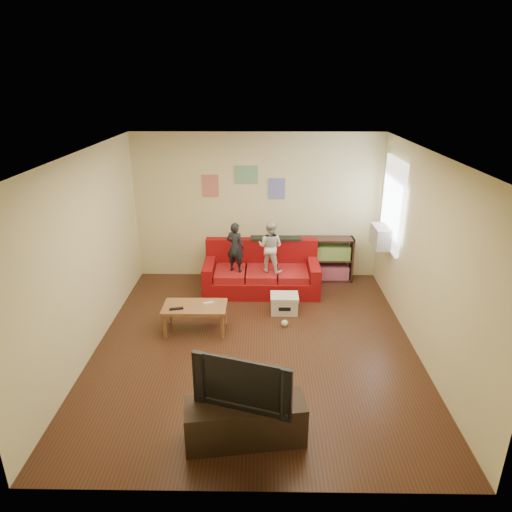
{
  "coord_description": "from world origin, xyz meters",
  "views": [
    {
      "loc": [
        0.09,
        -5.63,
        3.56
      ],
      "look_at": [
        0.0,
        0.8,
        1.05
      ],
      "focal_mm": 32.0,
      "sensor_mm": 36.0,
      "label": 1
    }
  ],
  "objects_px": {
    "coffee_table": "(195,309)",
    "file_box": "(284,303)",
    "bookshelf": "(324,261)",
    "television": "(245,380)",
    "tv_stand": "(245,422)",
    "sofa": "(262,274)",
    "child_a": "(235,247)",
    "child_b": "(270,247)"
  },
  "relations": [
    {
      "from": "coffee_table",
      "to": "tv_stand",
      "type": "height_order",
      "value": "tv_stand"
    },
    {
      "from": "file_box",
      "to": "bookshelf",
      "type": "bearing_deg",
      "value": 58.63
    },
    {
      "from": "tv_stand",
      "to": "child_a",
      "type": "bearing_deg",
      "value": 86.57
    },
    {
      "from": "child_a",
      "to": "child_b",
      "type": "height_order",
      "value": "child_b"
    },
    {
      "from": "sofa",
      "to": "bookshelf",
      "type": "bearing_deg",
      "value": 20.74
    },
    {
      "from": "sofa",
      "to": "coffee_table",
      "type": "xyz_separation_m",
      "value": [
        -0.99,
        -1.48,
        0.06
      ]
    },
    {
      "from": "coffee_table",
      "to": "bookshelf",
      "type": "bearing_deg",
      "value": 41.64
    },
    {
      "from": "child_a",
      "to": "file_box",
      "type": "distance_m",
      "value": 1.3
    },
    {
      "from": "file_box",
      "to": "television",
      "type": "bearing_deg",
      "value": -100.59
    },
    {
      "from": "child_a",
      "to": "coffee_table",
      "type": "height_order",
      "value": "child_a"
    },
    {
      "from": "sofa",
      "to": "child_b",
      "type": "distance_m",
      "value": 0.62
    },
    {
      "from": "bookshelf",
      "to": "file_box",
      "type": "relative_size",
      "value": 2.31
    },
    {
      "from": "coffee_table",
      "to": "bookshelf",
      "type": "relative_size",
      "value": 0.91
    },
    {
      "from": "sofa",
      "to": "television",
      "type": "height_order",
      "value": "television"
    },
    {
      "from": "file_box",
      "to": "television",
      "type": "distance_m",
      "value": 2.94
    },
    {
      "from": "sofa",
      "to": "coffee_table",
      "type": "bearing_deg",
      "value": -123.72
    },
    {
      "from": "coffee_table",
      "to": "television",
      "type": "relative_size",
      "value": 0.91
    },
    {
      "from": "bookshelf",
      "to": "tv_stand",
      "type": "height_order",
      "value": "bookshelf"
    },
    {
      "from": "tv_stand",
      "to": "television",
      "type": "bearing_deg",
      "value": 0.0
    },
    {
      "from": "bookshelf",
      "to": "child_a",
      "type": "bearing_deg",
      "value": -159.33
    },
    {
      "from": "tv_stand",
      "to": "television",
      "type": "relative_size",
      "value": 1.21
    },
    {
      "from": "tv_stand",
      "to": "sofa",
      "type": "bearing_deg",
      "value": 79.36
    },
    {
      "from": "bookshelf",
      "to": "television",
      "type": "distance_m",
      "value": 4.37
    },
    {
      "from": "bookshelf",
      "to": "sofa",
      "type": "bearing_deg",
      "value": -159.26
    },
    {
      "from": "sofa",
      "to": "child_a",
      "type": "relative_size",
      "value": 2.29
    },
    {
      "from": "file_box",
      "to": "television",
      "type": "height_order",
      "value": "television"
    },
    {
      "from": "television",
      "to": "child_b",
      "type": "bearing_deg",
      "value": 102.53
    },
    {
      "from": "sofa",
      "to": "file_box",
      "type": "xyz_separation_m",
      "value": [
        0.37,
        -0.88,
        -0.14
      ]
    },
    {
      "from": "sofa",
      "to": "child_a",
      "type": "distance_m",
      "value": 0.74
    },
    {
      "from": "child_a",
      "to": "bookshelf",
      "type": "relative_size",
      "value": 0.85
    },
    {
      "from": "child_a",
      "to": "coffee_table",
      "type": "relative_size",
      "value": 0.94
    },
    {
      "from": "child_a",
      "to": "bookshelf",
      "type": "distance_m",
      "value": 1.81
    },
    {
      "from": "child_b",
      "to": "tv_stand",
      "type": "xyz_separation_m",
      "value": [
        -0.3,
        -3.53,
        -0.65
      ]
    },
    {
      "from": "file_box",
      "to": "tv_stand",
      "type": "relative_size",
      "value": 0.36
    },
    {
      "from": "coffee_table",
      "to": "file_box",
      "type": "bearing_deg",
      "value": 23.9
    },
    {
      "from": "child_a",
      "to": "sofa",
      "type": "bearing_deg",
      "value": -137.73
    },
    {
      "from": "sofa",
      "to": "television",
      "type": "relative_size",
      "value": 1.97
    },
    {
      "from": "coffee_table",
      "to": "tv_stand",
      "type": "distance_m",
      "value": 2.38
    },
    {
      "from": "child_a",
      "to": "coffee_table",
      "type": "bearing_deg",
      "value": 89.56
    },
    {
      "from": "coffee_table",
      "to": "child_a",
      "type": "bearing_deg",
      "value": 67.79
    },
    {
      "from": "sofa",
      "to": "file_box",
      "type": "distance_m",
      "value": 0.96
    },
    {
      "from": "sofa",
      "to": "television",
      "type": "bearing_deg",
      "value": -92.42
    }
  ]
}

